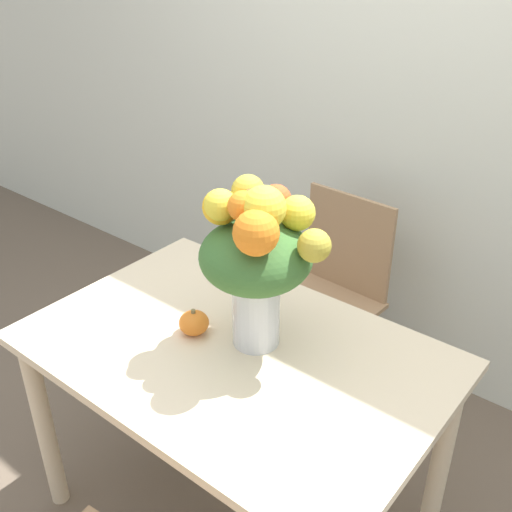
{
  "coord_description": "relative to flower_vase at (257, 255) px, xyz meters",
  "views": [
    {
      "loc": [
        0.92,
        -1.05,
        1.82
      ],
      "look_at": [
        0.03,
        0.06,
        1.03
      ],
      "focal_mm": 42.0,
      "sensor_mm": 36.0,
      "label": 1
    }
  ],
  "objects": [
    {
      "name": "flower_vase",
      "position": [
        0.0,
        0.0,
        0.0
      ],
      "size": [
        0.37,
        0.32,
        0.51
      ],
      "color": "silver",
      "rests_on": "dining_table"
    },
    {
      "name": "wall_back",
      "position": [
        -0.04,
        1.1,
        0.32
      ],
      "size": [
        8.0,
        0.06,
        2.7
      ],
      "color": "silver",
      "rests_on": "ground_plane"
    },
    {
      "name": "pumpkin",
      "position": [
        -0.17,
        -0.08,
        -0.26
      ],
      "size": [
        0.09,
        0.09,
        0.08
      ],
      "color": "orange",
      "rests_on": "dining_table"
    },
    {
      "name": "dining_chair_near_window",
      "position": [
        -0.18,
        0.69,
        -0.56
      ],
      "size": [
        0.44,
        0.44,
        0.89
      ],
      "rotation": [
        0.0,
        0.0,
        -0.05
      ],
      "color": "#9E7A56",
      "rests_on": "ground_plane"
    },
    {
      "name": "dining_table",
      "position": [
        -0.04,
        -0.06,
        -0.4
      ],
      "size": [
        1.21,
        0.81,
        0.74
      ],
      "color": "beige",
      "rests_on": "ground_plane"
    }
  ]
}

